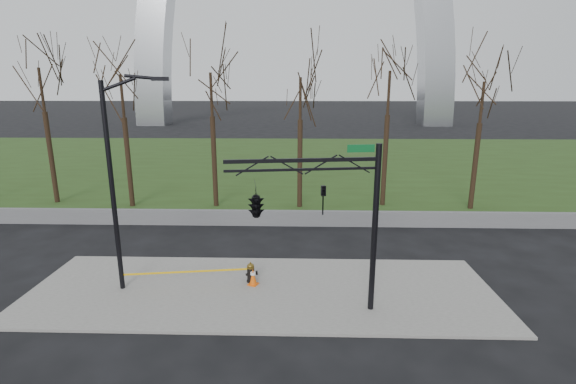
{
  "coord_description": "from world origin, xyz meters",
  "views": [
    {
      "loc": [
        1.45,
        -14.68,
        7.72
      ],
      "look_at": [
        0.98,
        2.0,
        3.52
      ],
      "focal_mm": 25.73,
      "sensor_mm": 36.0,
      "label": 1
    }
  ],
  "objects_px": {
    "street_light": "(117,173)",
    "traffic_signal_mast": "(280,202)",
    "fire_hydrant": "(251,273)",
    "traffic_cone": "(253,277)"
  },
  "relations": [
    {
      "from": "traffic_signal_mast",
      "to": "fire_hydrant",
      "type": "bearing_deg",
      "value": 109.82
    },
    {
      "from": "fire_hydrant",
      "to": "traffic_signal_mast",
      "type": "distance_m",
      "value": 4.58
    },
    {
      "from": "fire_hydrant",
      "to": "traffic_cone",
      "type": "distance_m",
      "value": 0.3
    },
    {
      "from": "fire_hydrant",
      "to": "street_light",
      "type": "bearing_deg",
      "value": 173.61
    },
    {
      "from": "traffic_signal_mast",
      "to": "street_light",
      "type": "bearing_deg",
      "value": 155.39
    },
    {
      "from": "street_light",
      "to": "traffic_signal_mast",
      "type": "distance_m",
      "value": 6.35
    },
    {
      "from": "street_light",
      "to": "traffic_signal_mast",
      "type": "bearing_deg",
      "value": -27.96
    },
    {
      "from": "street_light",
      "to": "fire_hydrant",
      "type": "bearing_deg",
      "value": -3.79
    },
    {
      "from": "fire_hydrant",
      "to": "street_light",
      "type": "distance_m",
      "value": 6.39
    },
    {
      "from": "fire_hydrant",
      "to": "street_light",
      "type": "height_order",
      "value": "street_light"
    }
  ]
}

